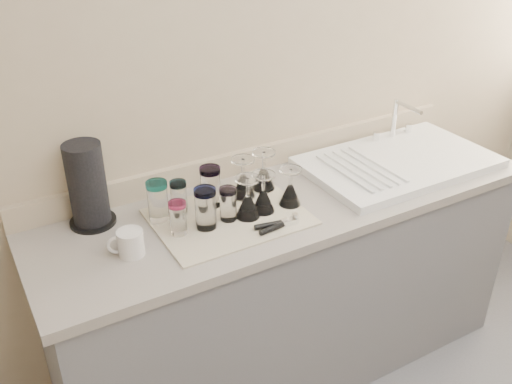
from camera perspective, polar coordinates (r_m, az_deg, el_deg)
counter_unit at (r=2.51m, az=3.33°, el=-9.38°), size 2.06×0.62×0.90m
sink_unit at (r=2.57m, az=14.02°, el=3.00°), size 0.82×0.50×0.22m
dish_towel at (r=2.12m, az=-2.72°, el=-2.50°), size 0.55×0.42×0.01m
tumbler_teal at (r=2.09m, az=-9.79°, el=-0.88°), size 0.08×0.08×0.15m
tumbler_cyan at (r=2.13m, az=-7.73°, el=-0.47°), size 0.06×0.06×0.13m
tumbler_purple at (r=2.15m, az=-4.57°, el=0.57°), size 0.08×0.08×0.16m
tumbler_magenta at (r=2.01m, az=-7.80°, el=-2.55°), size 0.06×0.06×0.12m
tumbler_blue at (r=2.02m, az=-5.07°, el=-1.61°), size 0.08×0.08×0.16m
tumbler_lavender at (r=2.07m, az=-2.81°, el=-1.18°), size 0.06×0.06×0.13m
goblet_back_left at (r=2.22m, az=-1.28°, el=0.85°), size 0.09×0.09×0.16m
goblet_back_right at (r=2.27m, az=0.77°, el=1.60°), size 0.09×0.09×0.16m
goblet_front_left at (r=2.12m, az=0.74°, el=-0.65°), size 0.09×0.09×0.16m
goblet_front_right at (r=2.17m, az=3.43°, el=-0.03°), size 0.08×0.08×0.15m
goblet_extra at (r=2.09m, az=-0.83°, el=-1.16°), size 0.09×0.09×0.16m
can_opener at (r=2.05m, az=2.18°, el=-3.28°), size 0.16×0.06×0.02m
white_mug at (r=1.95m, az=-12.51°, el=-5.01°), size 0.13×0.11×0.09m
paper_towel_roll at (r=2.10m, az=-16.51°, el=0.58°), size 0.17×0.17×0.31m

